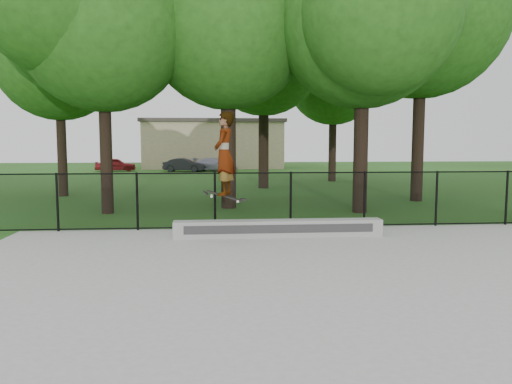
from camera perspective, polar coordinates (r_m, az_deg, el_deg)
ground at (r=7.73m, az=10.87°, el=-12.00°), size 100.00×100.00×0.00m
concrete_slab at (r=7.72m, az=10.87°, el=-11.79°), size 14.00×12.00×0.06m
grind_ledge at (r=12.06m, az=2.60°, el=-4.17°), size 5.03×0.40×0.41m
car_a at (r=40.96m, az=-15.76°, el=3.04°), size 3.26×1.68×1.07m
car_b at (r=39.27m, az=-8.23°, el=3.07°), size 3.02×1.51×1.05m
car_c at (r=39.66m, az=-4.73°, el=3.14°), size 3.61×2.37×1.05m
skater_airborne at (r=11.48m, az=-3.64°, el=4.26°), size 0.81×0.80×2.11m
chainlink_fence at (r=13.22m, az=3.99°, el=-0.90°), size 16.06×0.06×1.50m
tree_row at (r=21.25m, az=2.21°, el=16.78°), size 20.45×18.51×10.58m
distant_building at (r=45.08m, az=-4.89°, el=5.54°), size 12.40×6.40×4.30m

